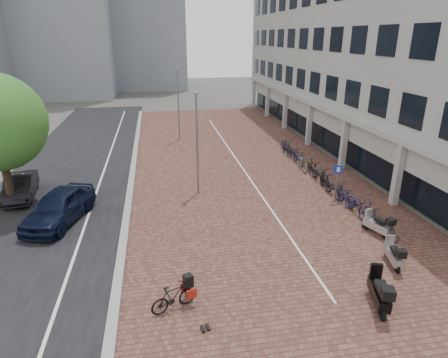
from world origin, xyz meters
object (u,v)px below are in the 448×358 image
at_px(car_navy, 59,207).
at_px(parking_sign, 337,178).
at_px(scooter_mid, 379,291).
at_px(car_dark, 20,187).
at_px(hero_bike, 174,297).
at_px(scooter_front, 377,224).
at_px(scooter_back, 394,253).

relative_size(car_navy, parking_sign, 2.25).
distance_m(car_navy, parking_sign, 14.11).
height_order(scooter_mid, parking_sign, parking_sign).
xyz_separation_m(car_dark, scooter_mid, (14.48, -11.86, -0.02)).
distance_m(hero_bike, scooter_front, 9.89).
distance_m(car_navy, hero_bike, 8.90).
height_order(scooter_front, scooter_back, scooter_front).
xyz_separation_m(car_dark, scooter_front, (17.09, -7.38, -0.11)).
bearing_deg(scooter_back, parking_sign, 98.50).
xyz_separation_m(car_navy, scooter_mid, (11.69, -8.38, -0.17)).
bearing_deg(car_dark, car_navy, -58.66).
xyz_separation_m(car_navy, hero_bike, (5.03, -7.33, -0.30)).
bearing_deg(scooter_front, car_dark, 136.98).
xyz_separation_m(scooter_back, parking_sign, (0.49, 6.10, 0.83)).
xyz_separation_m(hero_bike, parking_sign, (9.06, 7.19, 0.86)).
height_order(hero_bike, parking_sign, parking_sign).
bearing_deg(hero_bike, car_dark, 13.59).
distance_m(car_navy, car_dark, 4.46).
xyz_separation_m(car_dark, hero_bike, (7.82, -10.81, -0.16)).
bearing_deg(car_navy, parking_sign, 16.90).
relative_size(car_dark, scooter_front, 2.51).
height_order(car_navy, scooter_back, car_navy).
bearing_deg(parking_sign, scooter_front, -71.38).
height_order(hero_bike, scooter_mid, scooter_mid).
height_order(car_dark, scooter_mid, car_dark).
distance_m(car_dark, parking_sign, 17.28).
bearing_deg(car_navy, car_dark, 146.21).
bearing_deg(scooter_mid, car_dark, 157.93).
bearing_deg(car_dark, scooter_front, -30.73).
relative_size(scooter_mid, parking_sign, 0.88).
xyz_separation_m(scooter_front, parking_sign, (-0.21, 3.76, 0.82)).
distance_m(scooter_front, scooter_mid, 5.19).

